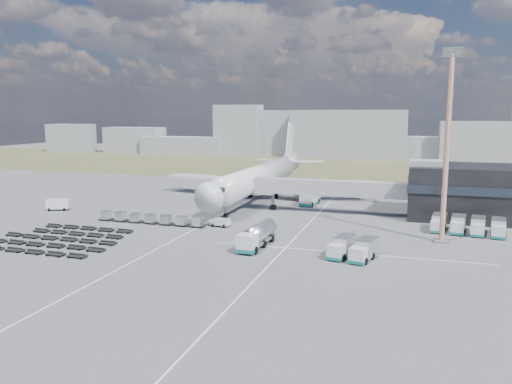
% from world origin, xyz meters
% --- Properties ---
extents(ground, '(420.00, 420.00, 0.00)m').
position_xyz_m(ground, '(0.00, 0.00, 0.00)').
color(ground, '#565659').
rests_on(ground, ground).
extents(grass_strip, '(420.00, 90.00, 0.01)m').
position_xyz_m(grass_strip, '(0.00, 110.00, 0.01)').
color(grass_strip, brown).
rests_on(grass_strip, ground).
extents(lane_markings, '(47.12, 110.00, 0.01)m').
position_xyz_m(lane_markings, '(9.77, 3.00, 0.01)').
color(lane_markings, silver).
rests_on(lane_markings, ground).
extents(terminal, '(30.40, 16.40, 11.00)m').
position_xyz_m(terminal, '(47.77, 23.96, 5.25)').
color(terminal, black).
rests_on(terminal, ground).
extents(jet_bridge, '(30.30, 3.80, 7.05)m').
position_xyz_m(jet_bridge, '(15.90, 20.42, 5.05)').
color(jet_bridge, '#939399').
rests_on(jet_bridge, ground).
extents(airliner, '(51.59, 64.53, 17.62)m').
position_xyz_m(airliner, '(0.00, 32.38, 5.29)').
color(airliner, silver).
rests_on(airliner, ground).
extents(skyline, '(307.65, 21.60, 25.52)m').
position_xyz_m(skyline, '(17.57, 149.73, 9.44)').
color(skyline, '#9497A1').
rests_on(skyline, ground).
extents(fuel_tanker, '(3.34, 10.64, 3.39)m').
position_xyz_m(fuel_tanker, '(11.77, -8.68, 1.69)').
color(fuel_tanker, silver).
rests_on(fuel_tanker, ground).
extents(pushback_tug, '(3.34, 2.11, 1.44)m').
position_xyz_m(pushback_tug, '(1.61, 2.33, 0.72)').
color(pushback_tug, silver).
rests_on(pushback_tug, ground).
extents(utility_van, '(4.80, 3.58, 2.33)m').
position_xyz_m(utility_van, '(-36.03, 6.49, 1.16)').
color(utility_van, silver).
rests_on(utility_van, ground).
extents(catering_truck, '(3.49, 7.23, 3.22)m').
position_xyz_m(catering_truck, '(12.50, 28.09, 1.65)').
color(catering_truck, silver).
rests_on(catering_truck, ground).
extents(service_trucks_near, '(6.70, 7.46, 2.56)m').
position_xyz_m(service_trucks_near, '(26.16, -10.45, 1.39)').
color(service_trucks_near, silver).
rests_on(service_trucks_near, ground).
extents(service_trucks_far, '(12.08, 7.75, 2.52)m').
position_xyz_m(service_trucks_far, '(42.81, 9.97, 1.37)').
color(service_trucks_far, silver).
rests_on(service_trucks_far, ground).
extents(uld_row, '(21.26, 1.79, 1.65)m').
position_xyz_m(uld_row, '(-11.30, 0.58, 0.99)').
color(uld_row, black).
rests_on(uld_row, ground).
extents(baggage_dollies, '(21.22, 16.20, 0.64)m').
position_xyz_m(baggage_dollies, '(-19.18, -14.64, 0.32)').
color(baggage_dollies, black).
rests_on(baggage_dollies, ground).
extents(floodlight_mast, '(2.77, 2.27, 29.38)m').
position_xyz_m(floodlight_mast, '(38.35, 2.47, 14.72)').
color(floodlight_mast, '#BA481D').
rests_on(floodlight_mast, ground).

